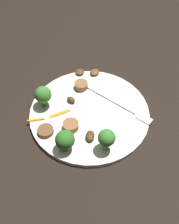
{
  "coord_description": "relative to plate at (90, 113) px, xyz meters",
  "views": [
    {
      "loc": [
        0.3,
        -0.26,
        0.5
      ],
      "look_at": [
        0.0,
        0.0,
        0.01
      ],
      "focal_mm": 45.49,
      "sensor_mm": 36.0,
      "label": 1
    }
  ],
  "objects": [
    {
      "name": "plate",
      "position": [
        0.0,
        0.0,
        0.0
      ],
      "size": [
        0.27,
        0.27,
        0.01
      ],
      "primitive_type": "cylinder",
      "color": "white",
      "rests_on": "ground_plane"
    },
    {
      "name": "mushroom_0",
      "position": [
        -0.11,
        0.06,
        0.01
      ],
      "size": [
        0.03,
        0.03,
        0.01
      ],
      "primitive_type": "ellipsoid",
      "rotation": [
        0.0,
        0.0,
        5.1
      ],
      "color": "#4C331E",
      "rests_on": "plate"
    },
    {
      "name": "mushroom_1",
      "position": [
        -0.05,
        -0.01,
        0.01
      ],
      "size": [
        0.02,
        0.02,
        0.01
      ],
      "primitive_type": "ellipsoid",
      "rotation": [
        0.0,
        0.0,
        3.28
      ],
      "color": "#422B19",
      "rests_on": "plate"
    },
    {
      "name": "pepper_strip_1",
      "position": [
        -0.06,
        -0.1,
        0.01
      ],
      "size": [
        0.02,
        0.03,
        0.0
      ],
      "primitive_type": "cube",
      "rotation": [
        0.0,
        0.0,
        1.04
      ],
      "color": "orange",
      "rests_on": "plate"
    },
    {
      "name": "broccoli_floret_1",
      "position": [
        -0.08,
        -0.06,
        0.04
      ],
      "size": [
        0.04,
        0.04,
        0.05
      ],
      "color": "#408630",
      "rests_on": "plate"
    },
    {
      "name": "sausage_slice_2",
      "position": [
        0.01,
        -0.06,
        0.01
      ],
      "size": [
        0.05,
        0.05,
        0.02
      ],
      "primitive_type": "cylinder",
      "rotation": [
        0.0,
        0.0,
        2.36
      ],
      "color": "brown",
      "rests_on": "plate"
    },
    {
      "name": "broccoli_floret_2",
      "position": [
        0.04,
        -0.1,
        0.03
      ],
      "size": [
        0.04,
        0.04,
        0.05
      ],
      "color": "#347525",
      "rests_on": "plate"
    },
    {
      "name": "sausage_slice_0",
      "position": [
        -0.02,
        -0.1,
        0.01
      ],
      "size": [
        0.04,
        0.04,
        0.01
      ],
      "primitive_type": "cylinder",
      "rotation": [
        0.0,
        0.0,
        0.23
      ],
      "color": "brown",
      "rests_on": "plate"
    },
    {
      "name": "sausage_slice_1",
      "position": [
        -0.07,
        0.03,
        0.01
      ],
      "size": [
        0.03,
        0.03,
        0.01
      ],
      "primitive_type": "cylinder",
      "rotation": [
        0.0,
        0.0,
        3.11
      ],
      "color": "brown",
      "rests_on": "plate"
    },
    {
      "name": "fork",
      "position": [
        0.04,
        0.06,
        0.01
      ],
      "size": [
        0.18,
        0.05,
        0.0
      ],
      "rotation": [
        0.0,
        0.0,
        0.2
      ],
      "color": "silver",
      "rests_on": "plate"
    },
    {
      "name": "broccoli_floret_0",
      "position": [
        0.09,
        -0.04,
        0.04
      ],
      "size": [
        0.03,
        0.03,
        0.05
      ],
      "color": "#408630",
      "rests_on": "plate"
    },
    {
      "name": "ground_plane",
      "position": [
        0.0,
        0.0,
        -0.01
      ],
      "size": [
        1.4,
        1.4,
        0.0
      ],
      "primitive_type": "plane",
      "color": "black"
    },
    {
      "name": "mushroom_2",
      "position": [
        -0.08,
        0.09,
        0.01
      ],
      "size": [
        0.03,
        0.03,
        0.01
      ],
      "primitive_type": "ellipsoid",
      "rotation": [
        0.0,
        0.0,
        4.9
      ],
      "color": "brown",
      "rests_on": "plate"
    },
    {
      "name": "mushroom_3",
      "position": [
        0.05,
        -0.04,
        0.01
      ],
      "size": [
        0.03,
        0.03,
        0.01
      ],
      "primitive_type": "ellipsoid",
      "rotation": [
        0.0,
        0.0,
        2.34
      ],
      "color": "#422B19",
      "rests_on": "plate"
    },
    {
      "name": "pepper_strip_0",
      "position": [
        -0.04,
        -0.05,
        0.01
      ],
      "size": [
        0.02,
        0.05,
        0.0
      ],
      "primitive_type": "cube",
      "rotation": [
        0.0,
        0.0,
        1.27
      ],
      "color": "orange",
      "rests_on": "plate"
    }
  ]
}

